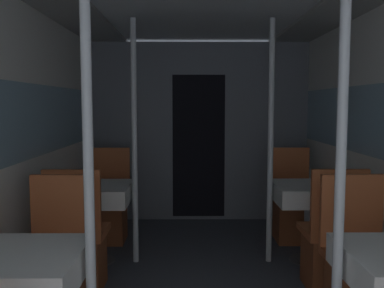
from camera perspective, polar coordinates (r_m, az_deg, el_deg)
name	(u,v)px	position (r m, az deg, el deg)	size (l,w,h in m)	color
wall_left	(20,147)	(3.37, -21.94, -0.42)	(0.05, 6.52, 2.18)	silver
bulkhead_far	(199,132)	(5.27, 0.89, 1.56)	(2.67, 0.09, 2.18)	slate
dining_table_left_0	(18,273)	(2.35, -22.24, -15.66)	(0.63, 0.63, 0.71)	#4C4C51
chair_left_far_0	(57,282)	(2.99, -17.56, -17.15)	(0.42, 0.42, 0.97)	brown
support_pole_left_0	(89,176)	(2.12, -13.62, -4.11)	(0.05, 0.05, 2.18)	silver
dining_table_left_1	(95,196)	(3.97, -12.78, -6.82)	(0.63, 0.63, 0.71)	#4C4C51
chair_left_near_1	(79,252)	(3.49, -14.83, -13.77)	(0.42, 0.42, 0.97)	brown
chair_left_far_1	(108,212)	(4.61, -11.10, -8.95)	(0.42, 0.42, 0.97)	brown
support_pole_left_1	(134,143)	(3.84, -7.68, 0.17)	(0.05, 0.05, 2.18)	silver
chair_right_far_0	(359,281)	(3.07, 21.35, -16.65)	(0.42, 0.42, 0.97)	brown
support_pole_right_0	(340,175)	(2.19, 19.17, -3.95)	(0.05, 0.05, 2.18)	silver
dining_table_right_1	(309,196)	(4.03, 15.36, -6.69)	(0.63, 0.63, 0.71)	#4C4C51
chair_right_near_1	(330,251)	(3.56, 17.96, -13.47)	(0.42, 0.42, 0.97)	brown
chair_right_far_1	(292,212)	(4.67, 13.23, -8.83)	(0.42, 0.42, 0.97)	brown
support_pole_right_1	(271,143)	(3.88, 10.43, 0.18)	(0.05, 0.05, 2.18)	silver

